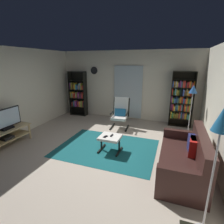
{
  "coord_description": "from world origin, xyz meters",
  "views": [
    {
      "loc": [
        1.74,
        -3.62,
        2.19
      ],
      "look_at": [
        0.2,
        0.67,
        0.87
      ],
      "focal_mm": 27.89,
      "sensor_mm": 36.0,
      "label": 1
    }
  ],
  "objects": [
    {
      "name": "cell_phone",
      "position": [
        0.25,
        0.03,
        0.41
      ],
      "size": [
        0.1,
        0.15,
        0.01
      ],
      "primitive_type": "cube",
      "rotation": [
        0.0,
        0.0,
        -0.26
      ],
      "color": "black",
      "rests_on": "ottoman"
    },
    {
      "name": "television",
      "position": [
        -2.34,
        -0.53,
        0.73
      ],
      "size": [
        0.2,
        0.9,
        0.55
      ],
      "color": "black",
      "rests_on": "tv_stand"
    },
    {
      "name": "lounge_armchair",
      "position": [
        0.08,
        1.83,
        0.53
      ],
      "size": [
        0.61,
        0.69,
        1.02
      ],
      "color": "black",
      "rests_on": "ground"
    },
    {
      "name": "tv_remote",
      "position": [
        0.38,
        0.15,
        0.42
      ],
      "size": [
        0.04,
        0.15,
        0.02
      ],
      "primitive_type": "cube",
      "rotation": [
        0.0,
        0.0,
        -0.03
      ],
      "color": "black",
      "rests_on": "ottoman"
    },
    {
      "name": "glass_door_panel",
      "position": [
        0.06,
        2.83,
        1.05
      ],
      "size": [
        1.1,
        0.01,
        2.0
      ],
      "primitive_type": "cube",
      "color": "silver"
    },
    {
      "name": "floor_lamp_by_sofa",
      "position": [
        2.27,
        -1.53,
        1.45
      ],
      "size": [
        0.22,
        0.22,
        1.74
      ],
      "color": "#A5A5AD",
      "rests_on": "ground"
    },
    {
      "name": "bookshelf_near_tv",
      "position": [
        -2.02,
        2.63,
        0.87
      ],
      "size": [
        0.71,
        0.3,
        1.81
      ],
      "color": "black",
      "rests_on": "ground"
    },
    {
      "name": "tv_stand",
      "position": [
        -2.34,
        -0.54,
        0.31
      ],
      "size": [
        0.51,
        1.17,
        0.47
      ],
      "color": "tan",
      "rests_on": "ground"
    },
    {
      "name": "area_rug",
      "position": [
        0.21,
        0.22,
        0.0
      ],
      "size": [
        2.51,
        1.87,
        0.01
      ],
      "primitive_type": "cube",
      "color": "#175C61",
      "rests_on": "ground"
    },
    {
      "name": "wall_left",
      "position": [
        -2.7,
        0.0,
        1.3
      ],
      "size": [
        0.06,
        6.0,
        2.6
      ],
      "primitive_type": "cube",
      "color": "beige",
      "rests_on": "ground"
    },
    {
      "name": "ground_plane",
      "position": [
        0.0,
        0.0,
        0.0
      ],
      "size": [
        7.02,
        7.02,
        0.0
      ],
      "primitive_type": "plane",
      "color": "#BDAE9B"
    },
    {
      "name": "ottoman",
      "position": [
        0.35,
        0.11,
        0.34
      ],
      "size": [
        0.52,
        0.48,
        0.41
      ],
      "color": "white",
      "rests_on": "ground"
    },
    {
      "name": "bookshelf_near_sofa",
      "position": [
        2.01,
        2.66,
        0.94
      ],
      "size": [
        0.74,
        0.3,
        1.89
      ],
      "color": "black",
      "rests_on": "ground"
    },
    {
      "name": "wall_back",
      "position": [
        0.0,
        2.9,
        1.3
      ],
      "size": [
        5.6,
        0.06,
        2.6
      ],
      "primitive_type": "cube",
      "color": "beige",
      "rests_on": "ground"
    },
    {
      "name": "floor_lamp_by_shelf",
      "position": [
        2.26,
        1.93,
        1.29
      ],
      "size": [
        0.24,
        0.24,
        1.53
      ],
      "color": "#A5A5AD",
      "rests_on": "ground"
    },
    {
      "name": "leather_sofa",
      "position": [
        2.07,
        -0.24,
        0.31
      ],
      "size": [
        0.83,
        1.82,
        0.88
      ],
      "color": "#39201D",
      "rests_on": "ground"
    },
    {
      "name": "wall_clock",
      "position": [
        -1.34,
        2.82,
        1.85
      ],
      "size": [
        0.29,
        0.03,
        0.29
      ],
      "color": "silver"
    }
  ]
}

